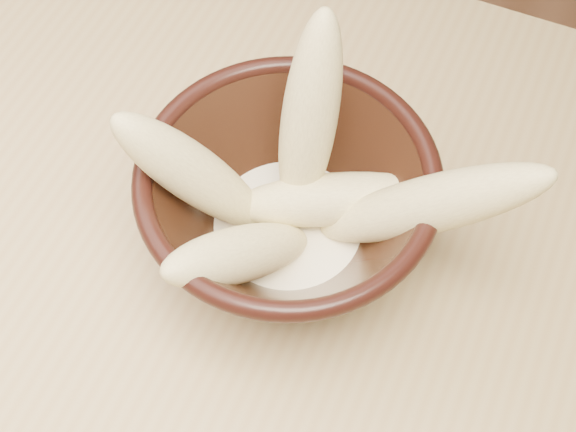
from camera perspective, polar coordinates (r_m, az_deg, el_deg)
name	(u,v)px	position (r m, az deg, el deg)	size (l,w,h in m)	color
bowl	(288,209)	(0.54, 0.00, 0.50)	(0.20, 0.20, 0.11)	black
milk_puddle	(288,228)	(0.57, 0.00, -0.89)	(0.11, 0.11, 0.02)	#F7E9C7
banana_upright	(309,120)	(0.52, 1.52, 6.83)	(0.04, 0.04, 0.16)	tan
banana_left	(193,174)	(0.52, -6.75, 3.01)	(0.04, 0.04, 0.14)	tan
banana_right	(426,205)	(0.51, 9.80, 0.75)	(0.04, 0.04, 0.18)	tan
banana_across	(333,199)	(0.55, 3.20, 1.18)	(0.04, 0.04, 0.14)	tan
banana_front	(239,254)	(0.51, -3.47, -2.75)	(0.04, 0.04, 0.13)	tan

